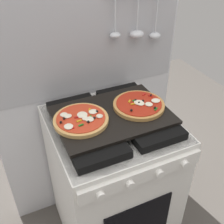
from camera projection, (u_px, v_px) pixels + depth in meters
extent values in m
cube|color=silver|center=(89.00, 103.00, 1.64)|extent=(1.10, 0.03, 1.55)
cube|color=#ADADB2|center=(86.00, 44.00, 1.42)|extent=(1.08, 0.00, 0.56)
cylinder|color=silver|center=(115.00, 14.00, 1.37)|extent=(0.01, 0.01, 0.18)
ellipsoid|color=silver|center=(115.00, 35.00, 1.43)|extent=(0.06, 0.05, 0.03)
cylinder|color=silver|center=(138.00, 12.00, 1.41)|extent=(0.01, 0.01, 0.19)
ellipsoid|color=silver|center=(137.00, 34.00, 1.48)|extent=(0.08, 0.07, 0.04)
cylinder|color=silver|center=(157.00, 12.00, 1.46)|extent=(0.01, 0.01, 0.22)
ellipsoid|color=silver|center=(155.00, 36.00, 1.53)|extent=(0.07, 0.06, 0.04)
cube|color=white|center=(112.00, 182.00, 1.60)|extent=(0.60, 0.60, 0.86)
cube|color=black|center=(112.00, 124.00, 1.35)|extent=(0.59, 0.59, 0.01)
cube|color=black|center=(85.00, 127.00, 1.29)|extent=(0.24, 0.51, 0.04)
cube|color=black|center=(137.00, 113.00, 1.38)|extent=(0.24, 0.51, 0.04)
cube|color=white|center=(143.00, 176.00, 1.15)|extent=(0.58, 0.02, 0.07)
cylinder|color=silver|center=(101.00, 196.00, 1.07)|extent=(0.04, 0.02, 0.04)
cylinder|color=silver|center=(130.00, 185.00, 1.11)|extent=(0.04, 0.02, 0.04)
cylinder|color=silver|center=(160.00, 174.00, 1.16)|extent=(0.04, 0.02, 0.04)
cylinder|color=silver|center=(185.00, 164.00, 1.20)|extent=(0.04, 0.02, 0.04)
cube|color=black|center=(138.00, 223.00, 1.36)|extent=(0.36, 0.01, 0.28)
cube|color=black|center=(112.00, 115.00, 1.32)|extent=(0.54, 0.38, 0.02)
cylinder|color=tan|center=(81.00, 120.00, 1.26)|extent=(0.25, 0.25, 0.02)
cylinder|color=red|center=(81.00, 118.00, 1.25)|extent=(0.22, 0.22, 0.00)
ellipsoid|color=#F4EACC|center=(86.00, 118.00, 1.24)|extent=(0.03, 0.03, 0.01)
ellipsoid|color=#F4EACC|center=(90.00, 119.00, 1.24)|extent=(0.04, 0.04, 0.01)
ellipsoid|color=#F4EACC|center=(68.00, 116.00, 1.26)|extent=(0.04, 0.03, 0.01)
ellipsoid|color=#F4EACC|center=(82.00, 115.00, 1.26)|extent=(0.05, 0.05, 0.01)
ellipsoid|color=#F4EACC|center=(69.00, 126.00, 1.19)|extent=(0.04, 0.04, 0.01)
ellipsoid|color=#F4EACC|center=(81.00, 116.00, 1.25)|extent=(0.03, 0.03, 0.01)
ellipsoid|color=#F4EACC|center=(93.00, 112.00, 1.28)|extent=(0.04, 0.04, 0.01)
ellipsoid|color=#F4EACC|center=(100.00, 116.00, 1.26)|extent=(0.03, 0.03, 0.01)
ellipsoid|color=#F4EACC|center=(64.00, 115.00, 1.26)|extent=(0.04, 0.04, 0.01)
cube|color=red|center=(77.00, 117.00, 1.25)|extent=(0.02, 0.01, 0.00)
cube|color=red|center=(73.00, 127.00, 1.19)|extent=(0.01, 0.02, 0.00)
cube|color=gold|center=(81.00, 114.00, 1.27)|extent=(0.03, 0.02, 0.00)
sphere|color=black|center=(88.00, 122.00, 1.22)|extent=(0.01, 0.01, 0.01)
cube|color=#19721E|center=(91.00, 117.00, 1.25)|extent=(0.02, 0.03, 0.00)
sphere|color=black|center=(61.00, 122.00, 1.22)|extent=(0.01, 0.01, 0.01)
cube|color=#19721E|center=(81.00, 125.00, 1.20)|extent=(0.03, 0.01, 0.00)
cube|color=gold|center=(90.00, 110.00, 1.30)|extent=(0.02, 0.02, 0.00)
sphere|color=black|center=(64.00, 118.00, 1.24)|extent=(0.01, 0.01, 0.01)
cube|color=gold|center=(79.00, 121.00, 1.23)|extent=(0.02, 0.01, 0.00)
sphere|color=black|center=(94.00, 118.00, 1.24)|extent=(0.01, 0.01, 0.01)
sphere|color=black|center=(97.00, 111.00, 1.28)|extent=(0.01, 0.01, 0.01)
cylinder|color=#C18947|center=(138.00, 105.00, 1.36)|extent=(0.25, 0.25, 0.02)
cylinder|color=#AD2614|center=(138.00, 103.00, 1.36)|extent=(0.22, 0.22, 0.00)
ellipsoid|color=#F4EACC|center=(156.00, 101.00, 1.36)|extent=(0.04, 0.04, 0.01)
ellipsoid|color=#F4EACC|center=(141.00, 103.00, 1.34)|extent=(0.03, 0.03, 0.01)
ellipsoid|color=#F4EACC|center=(140.00, 102.00, 1.35)|extent=(0.04, 0.03, 0.01)
ellipsoid|color=#F4EACC|center=(140.00, 103.00, 1.34)|extent=(0.04, 0.04, 0.01)
ellipsoid|color=#F4EACC|center=(139.00, 103.00, 1.35)|extent=(0.04, 0.05, 0.01)
ellipsoid|color=#F4EACC|center=(149.00, 104.00, 1.33)|extent=(0.04, 0.04, 0.01)
sphere|color=black|center=(136.00, 100.00, 1.36)|extent=(0.01, 0.01, 0.01)
cube|color=gold|center=(133.00, 104.00, 1.34)|extent=(0.02, 0.01, 0.00)
sphere|color=black|center=(151.00, 95.00, 1.40)|extent=(0.01, 0.01, 0.01)
sphere|color=black|center=(139.00, 103.00, 1.34)|extent=(0.01, 0.01, 0.01)
cube|color=#19721E|center=(156.00, 109.00, 1.30)|extent=(0.02, 0.02, 0.00)
cube|color=gold|center=(129.00, 101.00, 1.36)|extent=(0.02, 0.02, 0.00)
sphere|color=black|center=(131.00, 110.00, 1.29)|extent=(0.01, 0.01, 0.01)
cube|color=#19721E|center=(134.00, 100.00, 1.36)|extent=(0.03, 0.01, 0.00)
sphere|color=black|center=(143.00, 101.00, 1.35)|extent=(0.01, 0.01, 0.01)
cube|color=red|center=(144.00, 94.00, 1.41)|extent=(0.02, 0.02, 0.00)
cube|color=red|center=(151.00, 96.00, 1.40)|extent=(0.02, 0.02, 0.00)
sphere|color=black|center=(155.00, 108.00, 1.31)|extent=(0.01, 0.01, 0.01)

